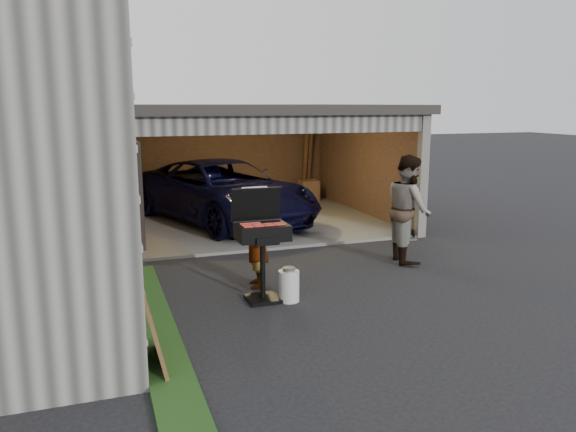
% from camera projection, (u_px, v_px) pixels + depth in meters
% --- Properties ---
extents(ground, '(80.00, 80.00, 0.00)m').
position_uv_depth(ground, '(318.00, 313.00, 8.00)').
color(ground, black).
rests_on(ground, ground).
extents(groundcover_strip, '(0.50, 8.00, 0.06)m').
position_uv_depth(groundcover_strip, '(167.00, 365.00, 6.34)').
color(groundcover_strip, '#193814').
rests_on(groundcover_strip, ground).
extents(garage, '(6.80, 6.30, 2.90)m').
position_uv_depth(garage, '(245.00, 146.00, 14.16)').
color(garage, '#605E59').
rests_on(garage, ground).
extents(minivan, '(4.23, 5.98, 1.51)m').
position_uv_depth(minivan, '(223.00, 194.00, 13.71)').
color(minivan, black).
rests_on(minivan, ground).
extents(woman, '(0.45, 0.62, 1.58)m').
position_uv_depth(woman, '(256.00, 239.00, 9.01)').
color(woman, '#9FAFC9').
rests_on(woman, ground).
extents(man, '(0.94, 1.11, 2.01)m').
position_uv_depth(man, '(408.00, 209.00, 10.45)').
color(man, '#4E2A1E').
rests_on(man, ground).
extents(bbq_grill, '(0.76, 0.67, 1.69)m').
position_uv_depth(bbq_grill, '(262.00, 236.00, 8.33)').
color(bbq_grill, black).
rests_on(bbq_grill, ground).
extents(propane_tank, '(0.40, 0.40, 0.47)m').
position_uv_depth(propane_tank, '(289.00, 286.00, 8.44)').
color(propane_tank, white).
rests_on(propane_tank, ground).
extents(plywood_panel, '(0.26, 0.95, 1.05)m').
position_uv_depth(plywood_panel, '(152.00, 325.00, 6.22)').
color(plywood_panel, '#533F1C').
rests_on(plywood_panel, ground).
extents(hand_truck, '(0.47, 0.35, 1.15)m').
position_uv_depth(hand_truck, '(406.00, 229.00, 12.30)').
color(hand_truck, gray).
rests_on(hand_truck, ground).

